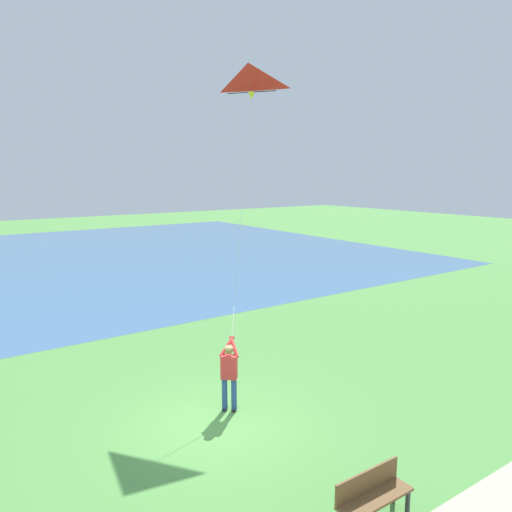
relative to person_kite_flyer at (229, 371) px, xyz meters
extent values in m
plane|color=#569947|center=(0.39, -0.63, -1.05)|extent=(120.00, 120.00, 0.00)
cube|color=teal|center=(-25.19, 3.37, -1.04)|extent=(36.00, 44.00, 0.01)
cube|color=#232328|center=(-0.08, -0.09, -1.02)|extent=(0.25, 0.24, 0.06)
cylinder|color=#2D4C8E|center=(-0.06, -0.10, -0.60)|extent=(0.14, 0.14, 0.82)
cube|color=#232328|center=(0.08, 0.09, -1.02)|extent=(0.25, 0.24, 0.06)
cylinder|color=#2D4C8E|center=(0.10, 0.07, -0.60)|extent=(0.14, 0.14, 0.82)
cube|color=red|center=(0.02, -0.01, 0.11)|extent=(0.43, 0.44, 0.60)
sphere|color=#996B4C|center=(0.02, -0.01, 0.57)|extent=(0.22, 0.22, 0.22)
ellipsoid|color=tan|center=(0.03, -0.03, 0.61)|extent=(0.32, 0.32, 0.13)
cylinder|color=red|center=(-0.21, 0.07, 0.56)|extent=(0.26, 0.56, 0.43)
cylinder|color=red|center=(-0.09, 0.20, 0.56)|extent=(0.56, 0.22, 0.43)
sphere|color=#996B4C|center=(-0.26, 0.24, 0.69)|extent=(0.10, 0.10, 0.10)
pyramid|color=red|center=(-2.89, 2.57, 7.70)|extent=(1.73, 1.47, 0.75)
cone|color=yellow|center=(-3.06, 2.80, 7.24)|extent=(0.28, 0.28, 0.22)
cylinder|color=black|center=(-3.06, 2.80, 7.35)|extent=(1.32, 0.94, 0.02)
cylinder|color=silver|center=(-1.66, 1.52, 3.94)|extent=(2.81, 2.58, 6.51)
cube|color=brown|center=(4.85, -0.11, -0.60)|extent=(0.46, 1.51, 0.05)
cube|color=brown|center=(4.66, -0.11, -0.37)|extent=(0.06, 1.50, 0.40)
cube|color=#2D2D33|center=(5.02, 0.56, -0.82)|extent=(0.06, 0.06, 0.45)
cube|color=#2D2D33|center=(4.70, 0.56, -0.82)|extent=(0.06, 0.06, 0.45)
camera|label=1|loc=(9.79, -6.09, 4.86)|focal=34.15mm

